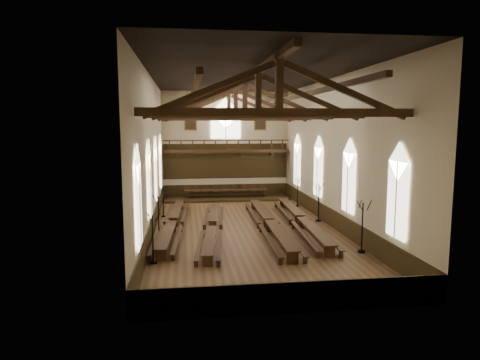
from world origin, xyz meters
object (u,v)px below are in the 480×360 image
object	(u,v)px
candelabrum_right_mid	(318,210)
refectory_row_c	(269,222)
candelabrum_left_near	(153,248)
refectory_row_a	(173,222)
dais	(226,198)
candelabrum_left_far	(163,207)
candelabrum_left_mid	(159,224)
refectory_row_b	(213,226)
candelabrum_right_near	(362,237)
high_table	(226,191)
refectory_row_d	(301,219)
candelabrum_right_far	(297,197)

from	to	relation	value
candelabrum_right_mid	refectory_row_c	bearing A→B (deg)	-151.86
refectory_row_c	candelabrum_left_near	distance (m)	9.21
refectory_row_a	dais	size ratio (longest dim) A/B	1.23
candelabrum_right_mid	refectory_row_a	bearing A→B (deg)	-174.00
refectory_row_c	candelabrum_left_far	world-z (taller)	candelabrum_left_far
dais	candelabrum_left_far	bearing A→B (deg)	-128.08
candelabrum_left_mid	candelabrum_right_mid	distance (m)	11.49
refectory_row_b	candelabrum_right_near	distance (m)	9.31
candelabrum_left_near	candelabrum_left_far	bearing A→B (deg)	90.00
candelabrum_right_near	refectory_row_c	bearing A→B (deg)	126.33
dais	candelabrum_left_near	distance (m)	18.70
high_table	dais	bearing A→B (deg)	-90.00
refectory_row_b	candelabrum_left_near	world-z (taller)	candelabrum_left_near
refectory_row_b	candelabrum_left_near	distance (m)	6.49
candelabrum_right_near	refectory_row_a	bearing A→B (deg)	147.73
candelabrum_left_far	refectory_row_c	bearing A→B (deg)	-35.66
refectory_row_c	candelabrum_left_near	world-z (taller)	candelabrum_left_near
refectory_row_a	refectory_row_d	xyz separation A→B (m)	(8.64, -0.37, 0.03)
candelabrum_left_near	refectory_row_a	bearing A→B (deg)	83.40
dais	candelabrum_right_far	size ratio (longest dim) A/B	4.48
refectory_row_a	dais	xyz separation A→B (m)	(4.62, 10.96, -0.41)
candelabrum_left_far	candelabrum_right_mid	bearing A→B (deg)	-14.88
candelabrum_left_far	candelabrum_right_mid	size ratio (longest dim) A/B	0.87
refectory_row_c	candelabrum_left_far	distance (m)	8.74
candelabrum_left_near	candelabrum_left_mid	xyz separation A→B (m)	(0.00, 5.05, 0.03)
candelabrum_left_mid	dais	bearing A→B (deg)	67.08
refectory_row_c	candelabrum_right_mid	xyz separation A→B (m)	(4.00, 2.14, 0.30)
refectory_row_d	candelabrum_right_mid	size ratio (longest dim) A/B	5.12
high_table	candelabrum_left_far	xyz separation A→B (m)	(-5.42, -6.92, -0.07)
dais	candelabrum_left_mid	distance (m)	13.95
refectory_row_b	candelabrum_left_far	bearing A→B (deg)	121.77
high_table	candelabrum_right_near	size ratio (longest dim) A/B	2.65
dais	candelabrum_right_near	distance (m)	18.38
dais	candelabrum_left_near	bearing A→B (deg)	-106.88
refectory_row_b	refectory_row_c	xyz separation A→B (m)	(3.75, 0.31, 0.07)
refectory_row_b	candelabrum_right_far	distance (m)	11.29
refectory_row_a	candelabrum_right_mid	xyz separation A→B (m)	(10.30, 1.08, 0.34)
candelabrum_left_near	candelabrum_right_near	distance (m)	11.11
refectory_row_d	refectory_row_c	bearing A→B (deg)	-163.54
candelabrum_right_near	candelabrum_right_mid	world-z (taller)	candelabrum_right_near
high_table	candelabrum_right_far	world-z (taller)	candelabrum_right_far
refectory_row_b	candelabrum_right_mid	distance (m)	8.14
candelabrum_right_far	candelabrum_right_near	bearing A→B (deg)	-90.00
refectory_row_d	candelabrum_left_mid	distance (m)	9.56
refectory_row_a	candelabrum_right_far	distance (m)	12.37
refectory_row_c	dais	distance (m)	12.14
candelabrum_left_near	candelabrum_right_near	xyz separation A→B (m)	(11.10, 0.42, 0.09)
refectory_row_d	candelabrum_right_mid	xyz separation A→B (m)	(1.66, 1.45, 0.31)
refectory_row_c	high_table	world-z (taller)	high_table
refectory_row_c	candelabrum_right_near	world-z (taller)	candelabrum_right_near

